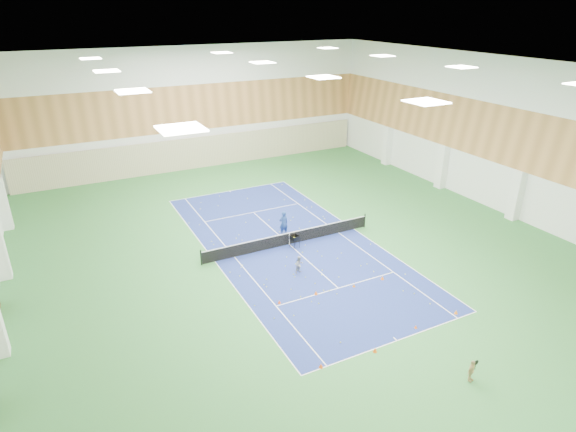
{
  "coord_description": "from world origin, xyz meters",
  "views": [
    {
      "loc": [
        -13.78,
        -26.83,
        15.49
      ],
      "look_at": [
        0.12,
        0.44,
        2.0
      ],
      "focal_mm": 30.0,
      "sensor_mm": 36.0,
      "label": 1
    }
  ],
  "objects": [
    {
      "name": "cone_base_b",
      "position": [
        -1.5,
        -12.06,
        0.12
      ],
      "size": [
        0.21,
        0.21,
        0.23
      ],
      "primitive_type": "cone",
      "color": "#F8560D",
      "rests_on": "ground"
    },
    {
      "name": "cone_svc_a",
      "position": [
        -3.83,
        -6.22,
        0.11
      ],
      "size": [
        0.2,
        0.2,
        0.22
      ],
      "primitive_type": "cone",
      "color": "#F1460C",
      "rests_on": "ground"
    },
    {
      "name": "coach",
      "position": [
        0.33,
        1.57,
        0.94
      ],
      "size": [
        0.7,
        0.47,
        1.89
      ],
      "primitive_type": "imported",
      "rotation": [
        0.0,
        0.0,
        3.11
      ],
      "color": "navy",
      "rests_on": "ground"
    },
    {
      "name": "room_shell",
      "position": [
        0.0,
        0.0,
        6.0
      ],
      "size": [
        36.0,
        40.0,
        12.0
      ],
      "primitive_type": null,
      "color": "white",
      "rests_on": "ground"
    },
    {
      "name": "ball_cart",
      "position": [
        0.1,
        -0.6,
        0.47
      ],
      "size": [
        0.65,
        0.65,
        0.95
      ],
      "primitive_type": null,
      "rotation": [
        0.0,
        0.0,
        0.21
      ],
      "color": "black",
      "rests_on": "ground"
    },
    {
      "name": "child_court",
      "position": [
        -1.2,
        -3.72,
        0.58
      ],
      "size": [
        0.63,
        0.54,
        1.15
      ],
      "primitive_type": "imported",
      "rotation": [
        0.0,
        0.0,
        0.19
      ],
      "color": "gray",
      "rests_on": "ground"
    },
    {
      "name": "cone_svc_d",
      "position": [
        2.95,
        -6.78,
        0.12
      ],
      "size": [
        0.23,
        0.23,
        0.25
      ],
      "primitive_type": "cone",
      "color": "#FB640D",
      "rests_on": "ground"
    },
    {
      "name": "ground",
      "position": [
        0.0,
        0.0,
        0.0
      ],
      "size": [
        40.0,
        40.0,
        0.0
      ],
      "primitive_type": "plane",
      "color": "#307234",
      "rests_on": "ground"
    },
    {
      "name": "ceiling_light_grid",
      "position": [
        0.0,
        0.0,
        11.92
      ],
      "size": [
        21.4,
        25.4,
        0.06
      ],
      "primitive_type": null,
      "color": "white",
      "rests_on": "room_shell"
    },
    {
      "name": "back_curtain",
      "position": [
        0.0,
        19.75,
        1.6
      ],
      "size": [
        35.4,
        0.16,
        3.2
      ],
      "primitive_type": "cube",
      "color": "#C6B793",
      "rests_on": "ground"
    },
    {
      "name": "tennis_net",
      "position": [
        0.0,
        0.0,
        0.55
      ],
      "size": [
        12.8,
        0.1,
        1.1
      ],
      "primitive_type": null,
      "color": "black",
      "rests_on": "ground"
    },
    {
      "name": "court_surface",
      "position": [
        0.0,
        0.0,
        0.01
      ],
      "size": [
        10.97,
        23.77,
        0.01
      ],
      "primitive_type": "cube",
      "color": "navy",
      "rests_on": "ground"
    },
    {
      "name": "cone_base_a",
      "position": [
        -4.41,
        -11.82,
        0.12
      ],
      "size": [
        0.21,
        0.21,
        0.23
      ],
      "primitive_type": "cone",
      "color": "#EE4F0C",
      "rests_on": "ground"
    },
    {
      "name": "cone_base_d",
      "position": [
        4.34,
        -11.5,
        0.11
      ],
      "size": [
        0.21,
        0.21,
        0.23
      ],
      "primitive_type": "cone",
      "color": "orange",
      "rests_on": "ground"
    },
    {
      "name": "cone_base_c",
      "position": [
        1.52,
        -11.51,
        0.09
      ],
      "size": [
        0.17,
        0.17,
        0.19
      ],
      "primitive_type": "cone",
      "color": "#FF610D",
      "rests_on": "ground"
    },
    {
      "name": "wood_cladding",
      "position": [
        0.0,
        0.0,
        8.0
      ],
      "size": [
        36.0,
        40.0,
        8.0
      ],
      "primitive_type": null,
      "color": "#BD7F46",
      "rests_on": "room_shell"
    },
    {
      "name": "cone_svc_c",
      "position": [
        0.92,
        -6.69,
        0.1
      ],
      "size": [
        0.18,
        0.18,
        0.2
      ],
      "primitive_type": "cone",
      "color": "orange",
      "rests_on": "ground"
    },
    {
      "name": "child_apron",
      "position": [
        1.12,
        -15.58,
        0.55
      ],
      "size": [
        0.7,
        0.46,
        1.1
      ],
      "primitive_type": "imported",
      "rotation": [
        0.0,
        0.0,
        0.32
      ],
      "color": "tan",
      "rests_on": "ground"
    },
    {
      "name": "cone_svc_b",
      "position": [
        -1.52,
        -6.37,
        0.12
      ],
      "size": [
        0.22,
        0.22,
        0.24
      ],
      "primitive_type": "cone",
      "color": "#FF5F0D",
      "rests_on": "ground"
    },
    {
      "name": "tennis_balls_scatter",
      "position": [
        0.0,
        0.0,
        0.05
      ],
      "size": [
        10.57,
        22.77,
        0.07
      ],
      "primitive_type": null,
      "color": "#CBDA25",
      "rests_on": "ground"
    }
  ]
}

